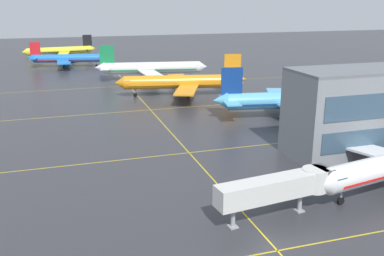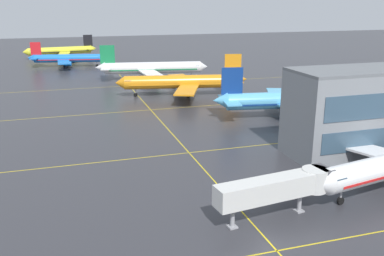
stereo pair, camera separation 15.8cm
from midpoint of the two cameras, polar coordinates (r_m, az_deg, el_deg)
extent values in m
plane|color=#333338|center=(51.30, 10.11, -14.62)|extent=(600.00, 600.00, 0.00)
cone|color=white|center=(57.70, 16.59, -7.09)|extent=(3.04, 3.89, 3.51)
cube|color=white|center=(74.99, 21.87, -2.55)|extent=(9.90, 14.95, 0.38)
cylinder|color=#4C4C51|center=(72.71, 23.01, -4.30)|extent=(3.51, 2.52, 1.98)
cube|color=#385166|center=(58.96, 18.16, -6.17)|extent=(2.26, 3.55, 0.66)
cylinder|color=#99999E|center=(61.34, 19.17, -8.24)|extent=(0.26, 0.26, 1.56)
cylinder|color=black|center=(61.77, 19.08, -9.12)|extent=(1.10, 0.60, 1.04)
cylinder|color=#5BB7E5|center=(102.67, 13.58, 3.66)|extent=(32.84, 9.42, 3.88)
cone|color=#5BB7E5|center=(110.21, 22.20, 3.75)|extent=(3.27, 4.20, 3.80)
cone|color=#5BB7E5|center=(97.62, 3.68, 3.68)|extent=(3.85, 4.19, 3.68)
cube|color=navy|center=(97.28, 5.27, 6.24)|extent=(4.89, 1.20, 6.12)
cube|color=#5BB7E5|center=(95.14, 5.30, 3.30)|extent=(4.13, 5.79, 0.24)
cube|color=#5BB7E5|center=(100.97, 4.54, 4.10)|extent=(4.13, 5.79, 0.24)
cube|color=#5BB7E5|center=(94.61, 14.82, 2.10)|extent=(5.87, 15.49, 0.41)
cube|color=#5BB7E5|center=(110.40, 11.48, 4.35)|extent=(10.63, 16.18, 0.41)
cylinder|color=#5BB7E5|center=(98.41, 14.70, 1.86)|extent=(3.79, 2.71, 2.14)
cylinder|color=#5BB7E5|center=(108.00, 12.62, 3.29)|extent=(3.79, 2.71, 2.14)
cube|color=#385166|center=(108.96, 21.16, 4.03)|extent=(2.42, 3.83, 0.71)
cube|color=navy|center=(102.78, 13.56, 3.39)|extent=(30.27, 9.01, 0.37)
cylinder|color=#99999E|center=(108.66, 20.04, 2.45)|extent=(0.29, 0.29, 1.68)
cylinder|color=black|center=(108.92, 19.99, 1.88)|extent=(1.18, 0.64, 1.12)
cylinder|color=#99999E|center=(100.12, 12.92, 1.90)|extent=(0.29, 0.29, 1.68)
cylinder|color=black|center=(100.41, 12.88, 1.28)|extent=(1.18, 0.64, 1.12)
cylinder|color=#99999E|center=(104.95, 11.94, 2.64)|extent=(0.29, 0.29, 1.68)
cylinder|color=black|center=(105.22, 11.90, 2.04)|extent=(1.18, 0.64, 1.12)
cylinder|color=orange|center=(123.09, -1.57, 6.17)|extent=(32.04, 10.05, 3.79)
cone|color=orange|center=(123.00, -9.65, 5.93)|extent=(3.28, 4.16, 3.72)
cone|color=orange|center=(125.58, 6.49, 6.46)|extent=(3.84, 4.16, 3.60)
cube|color=orange|center=(124.37, 5.38, 8.40)|extent=(4.76, 1.30, 5.99)
cube|color=orange|center=(128.03, 5.29, 6.69)|extent=(4.16, 5.72, 0.24)
cube|color=orange|center=(122.26, 5.83, 6.21)|extent=(4.16, 5.72, 0.24)
cube|color=orange|center=(131.60, -1.42, 6.59)|extent=(5.33, 15.01, 0.40)
cube|color=orange|center=(114.99, -0.74, 5.13)|extent=(10.71, 15.79, 0.40)
cylinder|color=#333338|center=(128.51, -1.83, 5.75)|extent=(3.74, 2.73, 2.10)
cylinder|color=#333338|center=(118.37, -1.46, 4.81)|extent=(3.74, 2.73, 2.10)
cube|color=#385166|center=(122.77, -8.59, 6.22)|extent=(2.45, 3.77, 0.70)
cube|color=orange|center=(123.18, -1.57, 5.95)|extent=(29.55, 9.58, 0.36)
cylinder|color=#99999E|center=(123.26, -7.60, 4.89)|extent=(0.28, 0.28, 1.65)
cylinder|color=black|center=(123.49, -7.58, 4.39)|extent=(1.16, 0.66, 1.10)
cylinder|color=#99999E|center=(126.26, -0.75, 5.31)|extent=(0.28, 0.28, 1.65)
cylinder|color=black|center=(126.48, -0.75, 4.82)|extent=(1.16, 0.66, 1.10)
cylinder|color=#99999E|center=(121.20, -0.52, 4.83)|extent=(0.28, 0.28, 1.65)
cylinder|color=black|center=(121.42, -0.52, 4.32)|extent=(1.16, 0.66, 1.10)
cylinder|color=white|center=(149.37, -5.27, 7.99)|extent=(32.74, 9.31, 3.87)
cone|color=white|center=(151.13, 1.47, 8.15)|extent=(3.25, 4.18, 3.79)
cone|color=white|center=(149.63, -12.20, 7.86)|extent=(3.83, 4.17, 3.67)
cube|color=#197F47|center=(148.87, -11.28, 9.57)|extent=(4.87, 1.19, 6.10)
cube|color=white|center=(146.47, -11.45, 7.72)|extent=(4.10, 5.76, 0.24)
cube|color=white|center=(152.49, -11.32, 8.07)|extent=(4.10, 5.76, 0.24)
cube|color=white|center=(140.89, -5.52, 7.21)|extent=(5.89, 15.46, 0.41)
cube|color=white|center=(157.97, -5.78, 8.22)|extent=(10.57, 16.13, 0.41)
cylinder|color=#2D9956|center=(144.46, -5.07, 6.92)|extent=(3.77, 2.69, 2.14)
cylinder|color=#2D9956|center=(154.89, -5.27, 7.57)|extent=(3.77, 2.69, 2.14)
cube|color=#385166|center=(150.70, 0.59, 8.35)|extent=(2.41, 3.82, 0.71)
cube|color=#197F47|center=(149.44, -5.27, 7.80)|extent=(30.18, 8.91, 0.37)
cylinder|color=#99999E|center=(150.89, -0.19, 7.19)|extent=(0.28, 0.28, 1.68)
cylinder|color=black|center=(151.08, -0.18, 6.77)|extent=(1.18, 0.64, 1.12)
cylinder|color=#99999E|center=(147.08, -6.00, 6.85)|extent=(0.28, 0.28, 1.68)
cylinder|color=black|center=(147.27, -5.98, 6.42)|extent=(1.18, 0.64, 1.12)
cylinder|color=#99999E|center=(152.30, -6.06, 7.18)|extent=(0.28, 0.28, 1.68)
cylinder|color=black|center=(152.48, -6.05, 6.77)|extent=(1.18, 0.64, 1.12)
cylinder|color=blue|center=(185.63, -16.13, 8.89)|extent=(27.65, 8.74, 3.27)
cone|color=blue|center=(183.59, -11.50, 9.13)|extent=(2.84, 3.59, 3.21)
cone|color=blue|center=(188.85, -20.72, 8.71)|extent=(3.32, 3.60, 3.11)
cube|color=red|center=(187.88, -20.17, 9.87)|extent=(4.11, 1.13, 5.17)
cube|color=blue|center=(185.91, -20.37, 8.63)|extent=(3.60, 4.94, 0.21)
cube|color=blue|center=(190.88, -20.00, 8.85)|extent=(3.60, 4.94, 0.21)
cube|color=blue|center=(178.71, -16.79, 8.40)|extent=(4.57, 12.95, 0.34)
cube|color=blue|center=(192.99, -16.01, 9.02)|extent=(9.27, 13.63, 0.34)
cylinder|color=blue|center=(181.44, -16.28, 8.19)|extent=(3.23, 2.36, 1.81)
cylinder|color=blue|center=(190.18, -15.82, 8.59)|extent=(3.23, 2.36, 1.81)
cube|color=#385166|center=(183.74, -12.13, 9.25)|extent=(2.12, 3.26, 0.60)
cube|color=red|center=(185.68, -16.12, 8.77)|extent=(25.49, 8.33, 0.31)
cylinder|color=#99999E|center=(184.26, -12.62, 8.43)|extent=(0.24, 0.24, 1.42)
cylinder|color=black|center=(184.39, -12.60, 8.14)|extent=(1.01, 0.57, 0.95)
cylinder|color=#99999E|center=(184.03, -16.73, 8.12)|extent=(0.24, 0.24, 1.42)
cylinder|color=black|center=(184.16, -16.71, 7.83)|extent=(1.01, 0.57, 0.95)
cylinder|color=#99999E|center=(188.39, -16.49, 8.32)|extent=(0.24, 0.24, 1.42)
cylinder|color=black|center=(188.52, -16.46, 8.04)|extent=(1.01, 0.57, 0.95)
cylinder|color=yellow|center=(214.79, -17.25, 9.80)|extent=(28.78, 6.88, 3.39)
cone|color=yellow|center=(213.36, -21.40, 9.37)|extent=(2.71, 3.59, 3.33)
cone|color=yellow|center=(217.33, -13.10, 10.28)|extent=(3.23, 3.55, 3.22)
cube|color=black|center=(216.52, -13.78, 11.23)|extent=(4.29, 0.85, 5.36)
cube|color=yellow|center=(219.58, -13.73, 10.30)|extent=(3.41, 4.96, 0.21)
cube|color=yellow|center=(214.35, -13.45, 10.17)|extent=(3.41, 4.96, 0.21)
cube|color=yellow|center=(222.45, -17.28, 9.87)|extent=(8.76, 14.18, 0.36)
cube|color=yellow|center=(207.49, -16.70, 9.49)|extent=(5.78, 13.74, 0.36)
cylinder|color=black|center=(219.53, -17.43, 9.47)|extent=(3.24, 2.23, 1.88)
cylinder|color=black|center=(210.38, -17.08, 9.22)|extent=(3.24, 2.23, 1.88)
cube|color=#385166|center=(213.43, -20.86, 9.56)|extent=(1.98, 3.30, 0.63)
cube|color=black|center=(214.84, -17.24, 9.69)|extent=(26.51, 6.63, 0.32)
cylinder|color=#99999E|center=(213.85, -20.31, 8.90)|extent=(0.25, 0.25, 1.47)
cylinder|color=black|center=(213.97, -20.28, 8.64)|extent=(1.02, 0.52, 0.98)
cylinder|color=#99999E|center=(217.55, -16.81, 9.34)|extent=(0.25, 0.25, 1.47)
cylinder|color=black|center=(217.67, -16.79, 9.08)|extent=(1.02, 0.52, 0.98)
cylinder|color=#99999E|center=(212.98, -16.63, 9.21)|extent=(0.25, 0.25, 1.47)
cylinder|color=black|center=(213.10, -16.61, 8.95)|extent=(1.02, 0.52, 0.98)
cube|color=yellow|center=(49.81, 11.20, -15.71)|extent=(163.21, 0.20, 0.01)
cube|color=yellow|center=(77.44, -0.45, -3.30)|extent=(163.21, 0.20, 0.01)
cube|color=yellow|center=(108.19, -5.59, 2.42)|extent=(163.21, 0.20, 0.01)
cube|color=yellow|center=(140.02, -8.44, 5.57)|extent=(163.21, 0.20, 0.01)
cube|color=yellow|center=(92.61, -3.45, 0.03)|extent=(0.20, 145.68, 0.01)
cube|color=silver|center=(54.05, 10.09, -8.00)|extent=(14.43, 4.44, 2.70)
cylinder|color=silver|center=(58.13, 15.92, -6.60)|extent=(3.38, 3.38, 2.97)
cube|color=#47474C|center=(58.94, 16.89, -6.36)|extent=(1.96, 3.15, 2.97)
cylinder|color=#99999E|center=(57.68, 14.12, -8.87)|extent=(0.56, 0.56, 4.10)
cube|color=#99999E|center=(58.53, 13.98, -10.60)|extent=(1.23, 1.23, 0.20)
cylinder|color=#99999E|center=(52.51, 5.41, -11.07)|extent=(0.56, 0.56, 4.10)
cube|color=#99999E|center=(53.44, 5.35, -12.92)|extent=(1.23, 1.23, 0.20)
camera|label=1|loc=(0.08, -90.06, -0.02)|focal=40.13mm
camera|label=2|loc=(0.08, 89.94, 0.02)|focal=40.13mm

